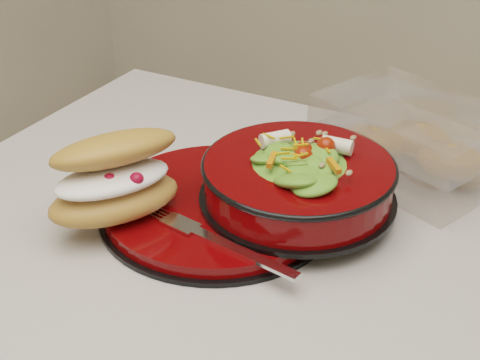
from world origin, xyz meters
The scene contains 5 objects.
dinner_plate centered at (-0.25, 0.03, 0.91)m, with size 0.28×0.28×0.02m.
salad_bowl centered at (-0.17, 0.08, 0.96)m, with size 0.23×0.23×0.10m.
croissant centered at (-0.34, -0.05, 0.96)m, with size 0.15×0.18×0.09m.
fork centered at (-0.20, -0.04, 0.92)m, with size 0.18×0.05×0.00m.
pastry_box centered at (-0.08, 0.24, 0.94)m, with size 0.27×0.23×0.09m.
Camera 1 is at (0.08, -0.54, 1.34)m, focal length 50.00 mm.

